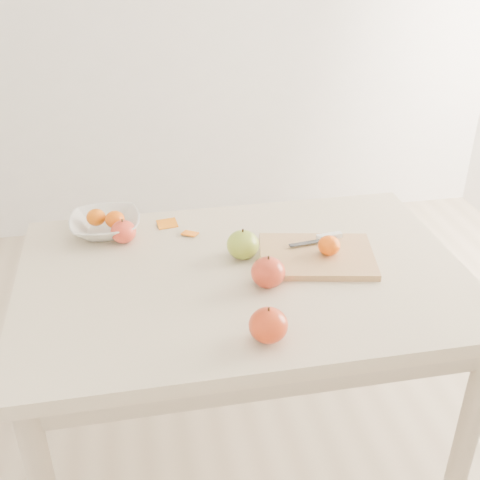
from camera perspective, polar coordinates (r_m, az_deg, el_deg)
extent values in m
plane|color=#C6B293|center=(2.12, 0.27, -20.38)|extent=(3.50, 3.50, 0.00)
cube|color=beige|center=(1.63, 0.33, -3.60)|extent=(1.20, 0.80, 0.04)
cylinder|color=#BCAA8E|center=(2.12, -16.19, -8.53)|extent=(0.06, 0.06, 0.71)
cylinder|color=#BCAA8E|center=(2.25, 12.25, -5.47)|extent=(0.06, 0.06, 0.71)
cylinder|color=#BCAA8E|center=(1.80, 20.55, -17.53)|extent=(0.06, 0.06, 0.71)
cube|color=tan|center=(1.69, 7.28, -1.51)|extent=(0.35, 0.29, 0.02)
ellipsoid|color=#CF5707|center=(1.67, 8.44, -0.51)|extent=(0.06, 0.06, 0.05)
imported|color=silver|center=(1.84, -12.65, 1.42)|extent=(0.21, 0.21, 0.05)
ellipsoid|color=#D05907|center=(1.84, -13.49, 2.11)|extent=(0.06, 0.06, 0.05)
ellipsoid|color=#E66308|center=(1.82, -11.78, 1.93)|extent=(0.06, 0.06, 0.05)
cube|color=orange|center=(1.86, -6.91, 1.43)|extent=(0.07, 0.05, 0.01)
cube|color=orange|center=(1.80, -4.77, 0.56)|extent=(0.06, 0.05, 0.01)
cube|color=white|center=(1.76, 8.45, 0.37)|extent=(0.08, 0.03, 0.01)
cube|color=#33353A|center=(1.71, 6.20, -0.30)|extent=(0.10, 0.03, 0.00)
ellipsoid|color=olive|center=(1.66, 0.27, -0.44)|extent=(0.09, 0.09, 0.08)
ellipsoid|color=#950D0C|center=(1.36, 2.70, -8.07)|extent=(0.09, 0.09, 0.08)
ellipsoid|color=maroon|center=(1.54, 2.68, -3.08)|extent=(0.09, 0.09, 0.08)
ellipsoid|color=#A01316|center=(1.78, -11.00, 0.77)|extent=(0.07, 0.07, 0.07)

